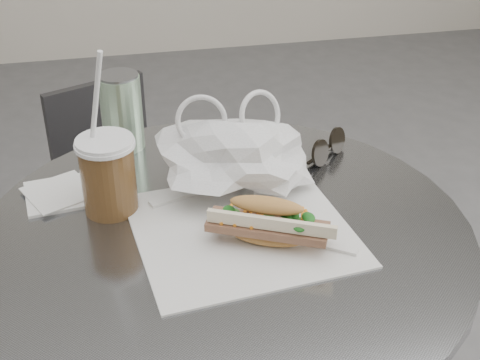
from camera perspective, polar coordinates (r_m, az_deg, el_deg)
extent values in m
cylinder|color=slate|center=(1.03, -1.31, -4.55)|extent=(0.76, 0.76, 0.02)
cylinder|color=#303032|center=(1.99, -8.30, -10.96)|extent=(0.31, 0.31, 0.02)
cylinder|color=#303032|center=(1.86, -8.75, -6.45)|extent=(0.06, 0.06, 0.41)
cylinder|color=#303032|center=(1.75, -9.28, -1.07)|extent=(0.35, 0.35, 0.02)
cube|color=#303032|center=(1.82, -12.02, 4.62)|extent=(0.26, 0.13, 0.24)
cube|color=white|center=(1.02, 0.15, -4.25)|extent=(0.35, 0.33, 0.00)
ellipsoid|color=tan|center=(0.98, 2.35, -4.82)|extent=(0.23, 0.16, 0.02)
cube|color=brown|center=(0.97, 2.37, -3.98)|extent=(0.18, 0.12, 0.01)
ellipsoid|color=tan|center=(0.97, 2.28, -2.49)|extent=(0.23, 0.17, 0.04)
cylinder|color=brown|center=(1.06, -11.14, 0.13)|extent=(0.08, 0.08, 0.11)
cylinder|color=white|center=(1.03, -11.49, 3.13)|extent=(0.09, 0.09, 0.01)
cylinder|color=white|center=(1.02, -12.31, 5.38)|extent=(0.05, 0.05, 0.21)
cylinder|color=black|center=(1.19, 6.86, 2.27)|extent=(0.05, 0.04, 0.05)
cylinder|color=black|center=(1.24, 8.29, 3.34)|extent=(0.05, 0.04, 0.05)
cube|color=black|center=(1.21, 7.57, 2.58)|extent=(0.02, 0.02, 0.00)
cube|color=white|center=(1.14, -15.11, -1.17)|extent=(0.12, 0.12, 0.01)
cube|color=white|center=(1.14, -15.14, -1.00)|extent=(0.13, 0.13, 0.00)
cylinder|color=#579659|center=(1.24, -10.05, 5.69)|extent=(0.07, 0.07, 0.14)
cylinder|color=slate|center=(1.21, -10.36, 8.75)|extent=(0.07, 0.07, 0.00)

